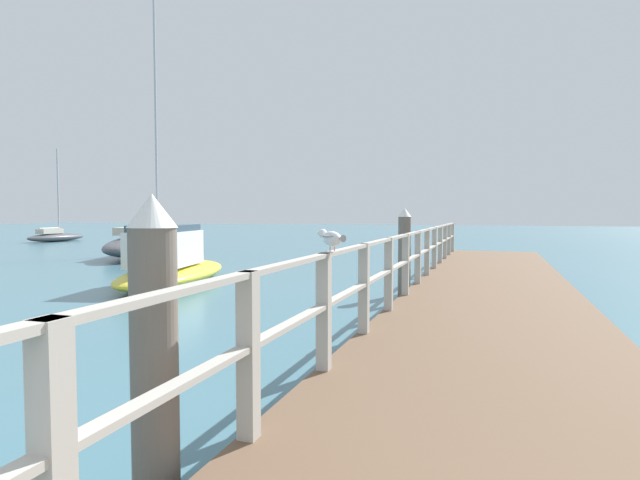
{
  "coord_description": "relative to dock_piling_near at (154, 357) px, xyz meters",
  "views": [
    {
      "loc": [
        0.03,
        0.96,
        1.84
      ],
      "look_at": [
        -3.2,
        10.41,
        1.32
      ],
      "focal_mm": 28.73,
      "sensor_mm": 36.0,
      "label": 1
    }
  ],
  "objects": [
    {
      "name": "pier_deck",
      "position": [
        1.87,
        7.53,
        -0.81
      ],
      "size": [
        3.14,
        22.01,
        0.35
      ],
      "primitive_type": "cube",
      "color": "brown",
      "rests_on": "ground_plane"
    },
    {
      "name": "pier_railing",
      "position": [
        0.38,
        7.53,
        0.05
      ],
      "size": [
        0.12,
        20.53,
        1.11
      ],
      "color": "#B2ADA3",
      "rests_on": "pier_deck"
    },
    {
      "name": "dock_piling_near",
      "position": [
        0.0,
        0.0,
        0.0
      ],
      "size": [
        0.29,
        0.29,
        1.96
      ],
      "color": "#6B6056",
      "rests_on": "ground_plane"
    },
    {
      "name": "dock_piling_far",
      "position": [
        0.0,
        8.89,
        0.0
      ],
      "size": [
        0.29,
        0.29,
        1.96
      ],
      "color": "#6B6056",
      "rests_on": "ground_plane"
    },
    {
      "name": "seagull_foreground",
      "position": [
        0.37,
        2.29,
        0.61
      ],
      "size": [
        0.39,
        0.35,
        0.21
      ],
      "rotation": [
        0.0,
        0.0,
        0.85
      ],
      "color": "white",
      "rests_on": "pier_railing"
    },
    {
      "name": "boat_0",
      "position": [
        -24.88,
        23.16,
        -0.63
      ],
      "size": [
        1.41,
        4.26,
        5.98
      ],
      "rotation": [
        0.0,
        0.0,
        -0.03
      ],
      "color": "#4C4C51",
      "rests_on": "ground_plane"
    },
    {
      "name": "boat_1",
      "position": [
        -12.16,
        16.23,
        -0.44
      ],
      "size": [
        5.13,
        8.9,
        11.64
      ],
      "rotation": [
        0.0,
        0.0,
        0.31
      ],
      "color": "#4C4C51",
      "rests_on": "ground_plane"
    },
    {
      "name": "boat_5",
      "position": [
        -5.93,
        8.61,
        -0.48
      ],
      "size": [
        2.98,
        5.61,
        1.55
      ],
      "rotation": [
        0.0,
        0.0,
        3.35
      ],
      "color": "gold",
      "rests_on": "ground_plane"
    }
  ]
}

